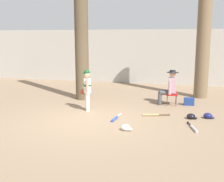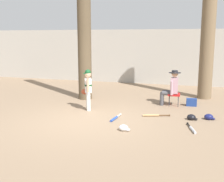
# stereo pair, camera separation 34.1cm
# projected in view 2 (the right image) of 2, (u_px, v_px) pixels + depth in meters

# --- Properties ---
(ground_plane) EXTENTS (60.00, 60.00, 0.00)m
(ground_plane) POSITION_uv_depth(u_px,v_px,m) (87.00, 121.00, 8.02)
(ground_plane) COLOR #897056
(concrete_back_wall) EXTENTS (18.00, 0.36, 2.67)m
(concrete_back_wall) POSITION_uv_depth(u_px,v_px,m) (140.00, 57.00, 14.39)
(concrete_back_wall) COLOR #ADA89E
(concrete_back_wall) RESTS_ON ground
(tree_near_player) EXTENTS (0.76, 0.76, 6.35)m
(tree_near_player) POSITION_uv_depth(u_px,v_px,m) (84.00, 23.00, 10.35)
(tree_near_player) COLOR brown
(tree_near_player) RESTS_ON ground
(tree_behind_spectator) EXTENTS (0.68, 0.68, 5.43)m
(tree_behind_spectator) POSITION_uv_depth(u_px,v_px,m) (208.00, 34.00, 10.53)
(tree_behind_spectator) COLOR brown
(tree_behind_spectator) RESTS_ON ground
(young_ballplayer) EXTENTS (0.47, 0.54, 1.31)m
(young_ballplayer) POSITION_uv_depth(u_px,v_px,m) (88.00, 87.00, 9.05)
(young_ballplayer) COLOR white
(young_ballplayer) RESTS_ON ground
(folding_stool) EXTENTS (0.43, 0.43, 0.41)m
(folding_stool) POSITION_uv_depth(u_px,v_px,m) (174.00, 95.00, 9.74)
(folding_stool) COLOR red
(folding_stool) RESTS_ON ground
(seated_spectator) EXTENTS (0.67, 0.53, 1.20)m
(seated_spectator) POSITION_uv_depth(u_px,v_px,m) (171.00, 87.00, 9.71)
(seated_spectator) COLOR #47474C
(seated_spectator) RESTS_ON ground
(handbag_beside_stool) EXTENTS (0.35, 0.21, 0.26)m
(handbag_beside_stool) POSITION_uv_depth(u_px,v_px,m) (191.00, 102.00, 9.69)
(handbag_beside_stool) COLOR navy
(handbag_beside_stool) RESTS_ON ground
(bat_aluminum_silver) EXTENTS (0.28, 0.77, 0.07)m
(bat_aluminum_silver) POSITION_uv_depth(u_px,v_px,m) (192.00, 129.00, 7.17)
(bat_aluminum_silver) COLOR #B7BCC6
(bat_aluminum_silver) RESTS_ON ground
(bat_wood_tan) EXTENTS (0.78, 0.30, 0.07)m
(bat_wood_tan) POSITION_uv_depth(u_px,v_px,m) (153.00, 115.00, 8.44)
(bat_wood_tan) COLOR tan
(bat_wood_tan) RESTS_ON ground
(bat_blue_youth) EXTENTS (0.13, 0.76, 0.07)m
(bat_blue_youth) POSITION_uv_depth(u_px,v_px,m) (115.00, 118.00, 8.12)
(bat_blue_youth) COLOR #2347AD
(bat_blue_youth) RESTS_ON ground
(batting_helmet_navy) EXTENTS (0.30, 0.23, 0.17)m
(batting_helmet_navy) POSITION_uv_depth(u_px,v_px,m) (209.00, 117.00, 8.11)
(batting_helmet_navy) COLOR navy
(batting_helmet_navy) RESTS_ON ground
(batting_helmet_black) EXTENTS (0.29, 0.22, 0.17)m
(batting_helmet_black) POSITION_uv_depth(u_px,v_px,m) (191.00, 117.00, 8.09)
(batting_helmet_black) COLOR black
(batting_helmet_black) RESTS_ON ground
(batting_helmet_white) EXTENTS (0.28, 0.22, 0.16)m
(batting_helmet_white) POSITION_uv_depth(u_px,v_px,m) (124.00, 128.00, 7.15)
(batting_helmet_white) COLOR silver
(batting_helmet_white) RESTS_ON ground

